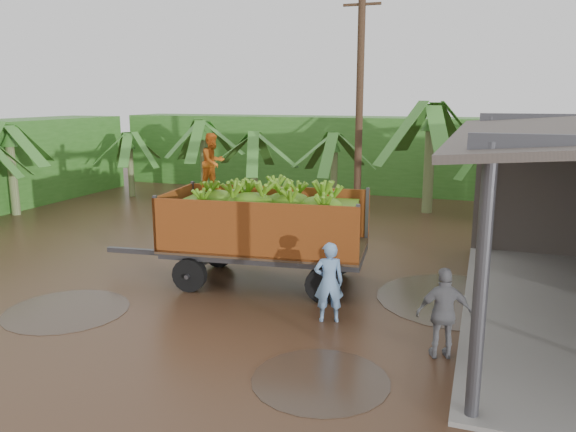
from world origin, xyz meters
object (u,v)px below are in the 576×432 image
(banana_trailer, at_px, (265,226))
(man_grey, at_px, (444,313))
(man_blue, at_px, (329,282))
(utility_pole, at_px, (359,113))

(banana_trailer, height_order, man_grey, banana_trailer)
(man_blue, relative_size, utility_pole, 0.21)
(banana_trailer, bearing_deg, utility_pole, 73.18)
(banana_trailer, bearing_deg, man_blue, -47.21)
(man_blue, xyz_separation_m, man_grey, (2.36, -0.92, -0.01))
(banana_trailer, distance_m, man_grey, 5.33)
(man_grey, distance_m, utility_pole, 9.67)
(man_grey, bearing_deg, man_blue, -39.46)
(man_blue, distance_m, man_grey, 2.53)
(man_grey, relative_size, utility_pole, 0.21)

